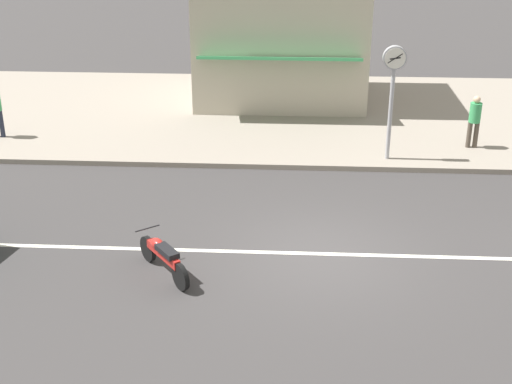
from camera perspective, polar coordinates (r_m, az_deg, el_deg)
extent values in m
plane|color=#383535|center=(15.67, 5.32, -4.95)|extent=(160.00, 160.00, 0.00)
cube|color=silver|center=(15.67, 5.32, -4.94)|extent=(50.40, 0.14, 0.01)
cube|color=gray|center=(24.75, 4.68, 6.21)|extent=(68.00, 10.00, 0.15)
cylinder|color=black|center=(15.39, -8.63, -4.51)|extent=(0.42, 0.50, 0.56)
cylinder|color=black|center=(14.27, -6.05, -6.78)|extent=(0.42, 0.50, 0.56)
cube|color=red|center=(14.73, -7.43, -4.92)|extent=(0.86, 1.05, 0.18)
cube|color=black|center=(14.52, -7.13, -4.72)|extent=(0.58, 0.66, 0.12)
ellipsoid|color=red|center=(14.87, -7.90, -4.13)|extent=(0.43, 0.46, 0.22)
cylinder|color=#232326|center=(15.14, -8.69, -2.89)|extent=(0.46, 0.37, 0.03)
cylinder|color=#9E9EA3|center=(20.39, 10.69, 6.08)|extent=(0.12, 0.12, 2.60)
cylinder|color=#9E9EA3|center=(19.97, 11.04, 10.51)|extent=(0.64, 0.18, 0.64)
cylinder|color=white|center=(19.88, 11.07, 10.45)|extent=(0.56, 0.02, 0.56)
cylinder|color=white|center=(20.06, 11.01, 10.58)|extent=(0.56, 0.02, 0.56)
cube|color=black|center=(19.87, 11.08, 10.44)|extent=(0.29, 0.01, 0.07)
cube|color=black|center=(19.87, 11.08, 10.44)|extent=(0.39, 0.01, 0.28)
cylinder|color=#4C4238|center=(22.15, 16.68, 4.42)|extent=(0.14, 0.14, 0.78)
cylinder|color=#4C4238|center=(22.20, 17.18, 4.40)|extent=(0.14, 0.14, 0.78)
cylinder|color=#389956|center=(21.97, 17.14, 6.09)|extent=(0.34, 0.34, 0.59)
sphere|color=#D6AD89|center=(21.86, 17.27, 7.08)|extent=(0.21, 0.21, 0.21)
cylinder|color=#232838|center=(23.46, -19.69, 5.17)|extent=(0.14, 0.14, 0.85)
cube|color=#B2A893|center=(25.86, 2.07, 12.92)|extent=(5.88, 4.61, 4.99)
cube|color=#33844C|center=(23.36, 1.90, 10.62)|extent=(5.29, 0.90, 0.28)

